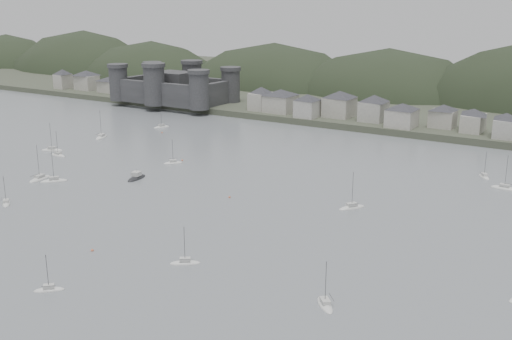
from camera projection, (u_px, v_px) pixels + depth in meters
The scene contains 8 objects.
ground at pixel (62, 280), 124.64m from camera, with size 900.00×900.00×0.00m, color slate.
far_shore_land at pixel (451, 95), 364.06m from camera, with size 900.00×250.00×3.00m, color #383D2D.
forested_ridge at pixel (446, 124), 344.18m from camera, with size 851.55×103.94×102.57m.
castle at pixel (174, 87), 329.94m from camera, with size 66.00×43.00×20.00m.
waterfront_town at pixel (503, 121), 245.21m from camera, with size 451.48×28.46×12.92m.
moored_fleet at pixel (191, 194), 179.82m from camera, with size 261.66×158.75×13.18m.
motor_launch_far at pixel (137, 178), 196.14m from camera, with size 4.54×9.29×4.11m.
mooring_buoys at pixel (235, 187), 186.58m from camera, with size 177.99×109.18×0.70m.
Camera 1 is at (95.16, -74.59, 55.26)m, focal length 42.32 mm.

